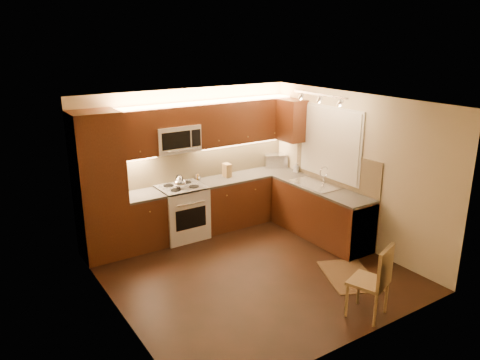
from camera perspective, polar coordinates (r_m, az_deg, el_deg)
floor at (r=7.04m, az=1.45°, el=-11.09°), size 4.00×4.00×0.01m
ceiling at (r=6.25m, az=1.62°, el=9.49°), size 4.00×4.00×0.01m
wall_back at (r=8.19m, az=-6.43°, el=2.37°), size 4.00×0.01×2.50m
wall_front at (r=5.14m, az=14.38°, el=-7.41°), size 4.00×0.01×2.50m
wall_left at (r=5.72m, az=-15.29°, el=-4.90°), size 0.01×4.00×2.50m
wall_right at (r=7.80m, az=13.72°, el=1.20°), size 0.01×4.00×2.50m
pantry at (r=7.38m, az=-16.82°, el=-0.78°), size 0.70×0.60×2.30m
base_cab_back_left at (r=7.82m, az=-11.73°, el=-4.99°), size 0.62×0.60×0.86m
counter_back_left at (r=7.66m, az=-11.93°, el=-1.88°), size 0.62×0.60×0.04m
base_cab_back_right at (r=8.69m, az=0.78°, el=-2.31°), size 1.92×0.60×0.86m
counter_back_right at (r=8.55m, az=0.79°, el=0.53°), size 1.92×0.60×0.04m
base_cab_right at (r=8.12m, az=9.81°, el=-4.01°), size 0.60×2.00×0.86m
counter_right at (r=7.97m, az=9.98°, el=-0.99°), size 0.60×2.00×0.04m
dishwasher at (r=7.67m, az=13.35°, el=-5.56°), size 0.58×0.60×0.84m
backsplash_back at (r=8.35m, az=-4.25°, el=2.37°), size 3.30×0.02×0.60m
backsplash_right at (r=8.07m, az=11.61°, el=1.52°), size 0.02×2.00×0.60m
upper_cab_back_left at (r=7.51m, az=-12.76°, el=5.57°), size 0.62×0.35×0.75m
upper_cab_back_right at (r=8.42m, az=0.34°, el=7.24°), size 1.92×0.35×0.75m
upper_cab_bridge at (r=7.73m, az=-8.05°, el=7.82°), size 0.76×0.35×0.31m
upper_cab_right_corner at (r=8.54m, az=6.37°, el=7.28°), size 0.35×0.50×0.75m
stove at (r=8.03m, az=-7.10°, el=-3.90°), size 0.76×0.65×0.92m
microwave at (r=7.79m, az=-7.89°, el=5.09°), size 0.76×0.38×0.44m
window_frame at (r=8.08m, az=11.01°, el=4.49°), size 0.03×1.44×1.24m
window_blinds at (r=8.06m, az=10.91°, el=4.48°), size 0.02×1.36×1.16m
sink at (r=8.05m, az=9.29°, el=-0.07°), size 0.52×0.86×0.15m
faucet at (r=8.14m, az=10.25°, el=0.64°), size 0.20×0.04×0.30m
track_light_bar at (r=7.53m, az=9.75°, el=10.29°), size 0.04×1.20×0.03m
kettle at (r=7.74m, az=-7.41°, el=-0.18°), size 0.27×0.27×0.24m
toaster_oven at (r=9.07m, az=4.30°, el=2.43°), size 0.51×0.45×0.25m
knife_block at (r=8.39m, az=-1.60°, el=1.21°), size 0.12×0.18×0.24m
spice_jar_a at (r=8.21m, az=-4.99°, el=0.21°), size 0.06×0.06×0.09m
spice_jar_b at (r=8.25m, az=-5.18°, el=0.34°), size 0.05×0.05×0.10m
spice_jar_c at (r=8.28m, az=-5.31°, el=0.42°), size 0.05×0.05×0.10m
spice_jar_d at (r=8.26m, az=-5.20°, el=0.36°), size 0.05×0.05×0.10m
soap_bottle at (r=8.75m, az=6.91°, el=1.54°), size 0.10×0.10×0.18m
rug at (r=7.08m, az=13.22°, el=-11.35°), size 0.99×1.16×0.01m
dining_chair at (r=6.04m, az=15.45°, el=-11.74°), size 0.55×0.55×0.96m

